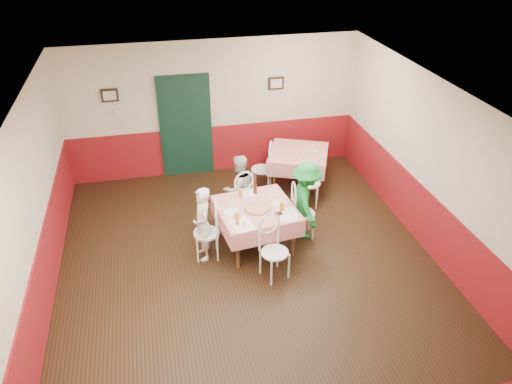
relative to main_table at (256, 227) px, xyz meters
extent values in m
plane|color=black|center=(-0.23, -0.59, -0.38)|extent=(7.00, 7.00, 0.00)
plane|color=white|center=(-0.23, -0.59, 2.42)|extent=(7.00, 7.00, 0.00)
cube|color=beige|center=(-0.23, 2.91, 1.02)|extent=(6.00, 0.10, 2.80)
cube|color=beige|center=(-3.23, -0.59, 1.02)|extent=(0.10, 7.00, 2.80)
cube|color=beige|center=(2.77, -0.59, 1.02)|extent=(0.10, 7.00, 2.80)
cube|color=maroon|center=(-0.23, 2.90, 0.12)|extent=(6.00, 0.03, 1.00)
cube|color=maroon|center=(-3.21, -0.59, 0.12)|extent=(0.03, 7.00, 1.00)
cube|color=maroon|center=(2.76, -0.59, 0.12)|extent=(0.03, 7.00, 1.00)
cube|color=black|center=(-0.83, 2.86, 0.68)|extent=(0.96, 0.06, 2.10)
cube|color=black|center=(-2.23, 2.86, 1.48)|extent=(0.32, 0.03, 0.26)
cube|color=black|center=(1.07, 2.86, 1.48)|extent=(0.32, 0.03, 0.26)
cube|color=white|center=(-2.13, 2.86, 1.12)|extent=(0.10, 0.03, 0.10)
cube|color=red|center=(0.00, 0.00, 0.00)|extent=(1.36, 1.36, 0.77)
cube|color=red|center=(1.29, 1.84, 0.00)|extent=(1.47, 1.47, 0.77)
cylinder|color=#B74723|center=(0.01, -0.06, 0.40)|extent=(0.45, 0.45, 0.03)
cylinder|color=white|center=(-0.42, -0.06, 0.39)|extent=(0.28, 0.28, 0.01)
cylinder|color=white|center=(0.40, 0.02, 0.39)|extent=(0.28, 0.28, 0.01)
cylinder|color=white|center=(-0.03, 0.43, 0.39)|extent=(0.28, 0.28, 0.01)
cylinder|color=#BF7219|center=(-0.37, -0.30, 0.45)|extent=(0.08, 0.08, 0.13)
cylinder|color=#BF7219|center=(0.39, -0.18, 0.46)|extent=(0.09, 0.09, 0.15)
cylinder|color=#BF7219|center=(-0.18, 0.39, 0.45)|extent=(0.08, 0.08, 0.13)
cylinder|color=#381C0A|center=(0.08, 0.43, 0.50)|extent=(0.07, 0.07, 0.24)
cylinder|color=silver|center=(-0.38, -0.49, 0.43)|extent=(0.04, 0.04, 0.09)
cylinder|color=silver|center=(-0.30, -0.50, 0.43)|extent=(0.04, 0.04, 0.09)
cylinder|color=#B23319|center=(-0.40, -0.43, 0.43)|extent=(0.04, 0.04, 0.09)
cube|color=white|center=(-0.32, -0.44, 0.39)|extent=(0.39, 0.46, 0.00)
cube|color=white|center=(0.45, -0.31, 0.39)|extent=(0.33, 0.43, 0.00)
cube|color=black|center=(0.31, -0.28, 0.40)|extent=(0.12, 0.10, 0.02)
imported|color=gray|center=(-0.89, -0.11, 0.26)|extent=(0.34, 0.49, 1.27)
imported|color=gray|center=(-0.11, 0.89, 0.26)|extent=(0.74, 0.66, 1.27)
imported|color=gray|center=(0.89, 0.11, 0.32)|extent=(0.58, 0.94, 1.40)
camera|label=1|loc=(-1.52, -6.70, 4.72)|focal=35.00mm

